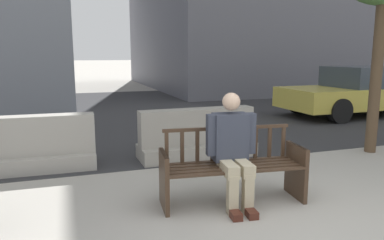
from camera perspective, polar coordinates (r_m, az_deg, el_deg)
ground_plane at (r=3.93m, az=17.76°, el=-16.97°), size 200.00×200.00×0.00m
street_asphalt at (r=11.81m, az=-8.03°, el=1.46°), size 120.00×12.00×0.01m
street_bench at (r=4.51m, az=6.13°, el=-7.56°), size 1.74×0.70×0.88m
seated_person at (r=4.37m, az=6.21°, el=-4.13°), size 0.59×0.75×1.31m
jersey_barrier_centre at (r=6.41m, az=0.79°, el=-2.68°), size 2.02×0.73×0.84m
jersey_barrier_left at (r=6.20m, az=-23.85°, el=-4.01°), size 2.02×0.73×0.84m
car_taxi_near at (r=11.80m, az=24.25°, el=3.95°), size 4.59×2.05×1.40m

